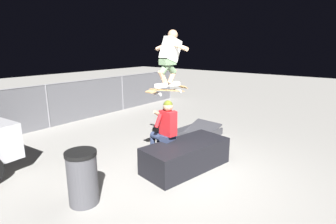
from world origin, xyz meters
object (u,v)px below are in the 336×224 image
skateboard (168,90)px  kicker_ramp (199,133)px  ledge_box_main (186,156)px  trash_bin (83,178)px  person_sitting_on_ledge (164,128)px  skater_airborne (170,56)px

skateboard → kicker_ramp: bearing=11.1°
ledge_box_main → trash_bin: (-2.02, 0.56, 0.17)m
kicker_ramp → trash_bin: size_ratio=1.31×
person_sitting_on_ledge → skater_airborne: skater_airborne is taller
kicker_ramp → skateboard: bearing=-168.9°
person_sitting_on_ledge → kicker_ramp: person_sitting_on_ledge is taller
trash_bin → kicker_ramp: bearing=4.7°
skater_airborne → kicker_ramp: 2.85m
skater_airborne → trash_bin: size_ratio=1.28×
skateboard → skater_airborne: size_ratio=0.93×
person_sitting_on_ledge → ledge_box_main: bearing=-80.5°
ledge_box_main → skateboard: 1.38m
ledge_box_main → kicker_ramp: bearing=24.6°
ledge_box_main → person_sitting_on_ledge: bearing=99.5°
person_sitting_on_ledge → skater_airborne: size_ratio=1.23×
trash_bin → ledge_box_main: bearing=-15.3°
person_sitting_on_ledge → kicker_ramp: bearing=11.1°
skateboard → kicker_ramp: 2.41m
kicker_ramp → skater_airborne: bearing=-168.3°
skater_airborne → kicker_ramp: bearing=11.7°
person_sitting_on_ledge → trash_bin: person_sitting_on_ledge is taller
ledge_box_main → skateboard: skateboard is taller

